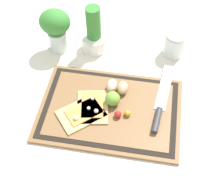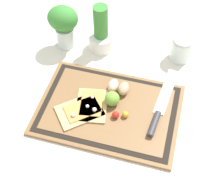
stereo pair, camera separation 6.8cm
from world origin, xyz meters
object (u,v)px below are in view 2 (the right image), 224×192
object	(u,v)px
lime	(112,99)
sauce_jar	(181,50)
knife	(159,112)
egg_brown	(124,89)
herb_glass	(64,24)
pizza_slice_near	(80,111)
pizza_slice_far	(92,105)
herb_pot	(101,34)
cherry_tomato_red	(116,115)
egg_pink	(113,86)
cherry_tomato_yellow	(125,114)

from	to	relation	value
lime	sauce_jar	bearing A→B (deg)	56.13
knife	egg_brown	size ratio (longest dim) A/B	5.60
egg_brown	herb_glass	bearing A→B (deg)	146.48
pizza_slice_near	knife	distance (m)	0.28
egg_brown	pizza_slice_far	bearing A→B (deg)	-136.74
knife	herb_pot	size ratio (longest dim) A/B	1.56
sauce_jar	herb_glass	world-z (taller)	herb_glass
pizza_slice_far	lime	world-z (taller)	lime
pizza_slice_far	cherry_tomato_red	world-z (taller)	cherry_tomato_red
pizza_slice_near	herb_glass	distance (m)	0.38
pizza_slice_near	egg_pink	size ratio (longest dim) A/B	3.31
pizza_slice_far	egg_brown	world-z (taller)	egg_brown
pizza_slice_near	cherry_tomato_yellow	bearing A→B (deg)	7.87
pizza_slice_near	sauce_jar	world-z (taller)	sauce_jar
pizza_slice_near	egg_brown	world-z (taller)	egg_brown
egg_brown	cherry_tomato_yellow	size ratio (longest dim) A/B	2.50
herb_glass	lime	bearing A→B (deg)	-43.68
lime	pizza_slice_far	bearing A→B (deg)	-156.85
cherry_tomato_red	sauce_jar	xyz separation A→B (m)	(0.18, 0.36, 0.02)
pizza_slice_far	cherry_tomato_yellow	world-z (taller)	same
pizza_slice_far	egg_brown	xyz separation A→B (m)	(0.10, 0.09, 0.01)
knife	pizza_slice_near	bearing A→B (deg)	-166.22
cherry_tomato_red	herb_pot	xyz separation A→B (m)	(-0.15, 0.33, 0.04)
lime	herb_pot	xyz separation A→B (m)	(-0.12, 0.28, 0.03)
knife	sauce_jar	xyz separation A→B (m)	(0.04, 0.30, 0.02)
cherry_tomato_red	herb_pot	size ratio (longest dim) A/B	0.12
cherry_tomato_red	herb_glass	xyz separation A→B (m)	(-0.30, 0.31, 0.08)
sauce_jar	herb_glass	distance (m)	0.48
egg_brown	sauce_jar	size ratio (longest dim) A/B	0.55
lime	cherry_tomato_yellow	distance (m)	0.07
herb_pot	herb_glass	distance (m)	0.16
cherry_tomato_yellow	egg_brown	bearing A→B (deg)	107.25
pizza_slice_near	egg_brown	distance (m)	0.18
egg_pink	lime	distance (m)	0.07
pizza_slice_near	herb_glass	xyz separation A→B (m)	(-0.17, 0.32, 0.09)
pizza_slice_near	cherry_tomato_yellow	xyz separation A→B (m)	(0.16, 0.02, 0.01)
egg_brown	pizza_slice_near	bearing A→B (deg)	-135.39
knife	herb_pot	xyz separation A→B (m)	(-0.29, 0.28, 0.05)
pizza_slice_near	lime	xyz separation A→B (m)	(0.10, 0.06, 0.02)
pizza_slice_near	herb_pot	bearing A→B (deg)	93.64
lime	cherry_tomato_yellow	bearing A→B (deg)	-35.64
pizza_slice_far	lime	distance (m)	0.08
knife	cherry_tomato_yellow	distance (m)	0.12
herb_pot	knife	bearing A→B (deg)	-43.84
knife	egg_pink	size ratio (longest dim) A/B	5.60
pizza_slice_far	knife	world-z (taller)	pizza_slice_far
lime	cherry_tomato_yellow	world-z (taller)	lime
cherry_tomato_yellow	cherry_tomato_red	bearing A→B (deg)	-161.21
egg_brown	lime	bearing A→B (deg)	-114.40
pizza_slice_near	knife	world-z (taller)	pizza_slice_near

